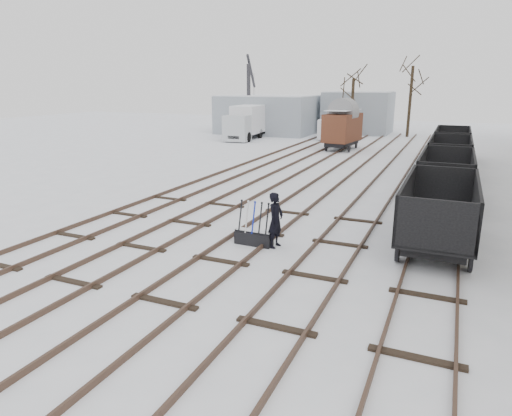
# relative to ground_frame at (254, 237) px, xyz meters

# --- Properties ---
(ground) EXTENTS (120.00, 120.00, 0.00)m
(ground) POSITION_rel_ground_frame_xyz_m (-0.31, -1.82, -0.28)
(ground) COLOR white
(ground) RESTS_ON ground
(tracks) EXTENTS (13.90, 52.00, 0.16)m
(tracks) POSITION_rel_ground_frame_xyz_m (-0.31, 11.85, -0.21)
(tracks) COLOR black
(tracks) RESTS_ON ground
(shed_left) EXTENTS (10.00, 8.00, 4.10)m
(shed_left) POSITION_rel_ground_frame_xyz_m (-13.31, 34.18, 1.76)
(shed_left) COLOR #99A3AC
(shed_left) RESTS_ON ground
(shed_right) EXTENTS (7.00, 6.00, 4.50)m
(shed_right) POSITION_rel_ground_frame_xyz_m (-4.31, 38.18, 1.96)
(shed_right) COLOR #99A3AC
(shed_right) RESTS_ON ground
(ground_frame) EXTENTS (1.31, 0.46, 1.49)m
(ground_frame) POSITION_rel_ground_frame_xyz_m (0.00, 0.00, 0.00)
(ground_frame) COLOR black
(ground_frame) RESTS_ON ground
(worker) EXTENTS (0.54, 0.74, 1.87)m
(worker) POSITION_rel_ground_frame_xyz_m (0.75, 0.10, 0.65)
(worker) COLOR black
(worker) RESTS_ON ground
(freight_wagon_a) EXTENTS (2.24, 5.60, 2.29)m
(freight_wagon_a) POSITION_rel_ground_frame_xyz_m (5.69, 2.22, 0.59)
(freight_wagon_a) COLOR black
(freight_wagon_a) RESTS_ON ground
(freight_wagon_b) EXTENTS (2.24, 5.60, 2.29)m
(freight_wagon_b) POSITION_rel_ground_frame_xyz_m (5.69, 8.62, 0.59)
(freight_wagon_b) COLOR black
(freight_wagon_b) RESTS_ON ground
(freight_wagon_c) EXTENTS (2.24, 5.60, 2.29)m
(freight_wagon_c) POSITION_rel_ground_frame_xyz_m (5.69, 15.02, 0.59)
(freight_wagon_c) COLOR black
(freight_wagon_c) RESTS_ON ground
(freight_wagon_d) EXTENTS (2.24, 5.60, 2.29)m
(freight_wagon_d) POSITION_rel_ground_frame_xyz_m (5.69, 21.42, 0.59)
(freight_wagon_d) COLOR black
(freight_wagon_d) RESTS_ON ground
(box_van_wagon) EXTENTS (2.71, 4.48, 3.25)m
(box_van_wagon) POSITION_rel_ground_frame_xyz_m (-2.73, 24.09, 1.61)
(box_van_wagon) COLOR black
(box_van_wagon) RESTS_ON ground
(lorry) EXTENTS (2.70, 7.26, 3.24)m
(lorry) POSITION_rel_ground_frame_xyz_m (-13.14, 27.84, 1.38)
(lorry) COLOR black
(lorry) RESTS_ON ground
(panel_van) EXTENTS (2.08, 4.55, 2.00)m
(panel_van) POSITION_rel_ground_frame_xyz_m (-5.33, 31.38, 0.75)
(panel_van) COLOR silver
(panel_van) RESTS_ON ground
(crane) EXTENTS (2.00, 4.91, 8.22)m
(crane) POSITION_rel_ground_frame_xyz_m (-14.60, 31.73, 1.88)
(crane) COLOR #2B2A2F
(crane) RESTS_ON ground
(tree_far_left) EXTENTS (0.30, 0.30, 5.80)m
(tree_far_left) POSITION_rel_ground_frame_xyz_m (-4.02, 33.45, 2.62)
(tree_far_left) COLOR black
(tree_far_left) RESTS_ON ground
(tree_far_right) EXTENTS (0.30, 0.30, 7.01)m
(tree_far_right) POSITION_rel_ground_frame_xyz_m (1.24, 36.17, 3.22)
(tree_far_right) COLOR black
(tree_far_right) RESTS_ON ground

